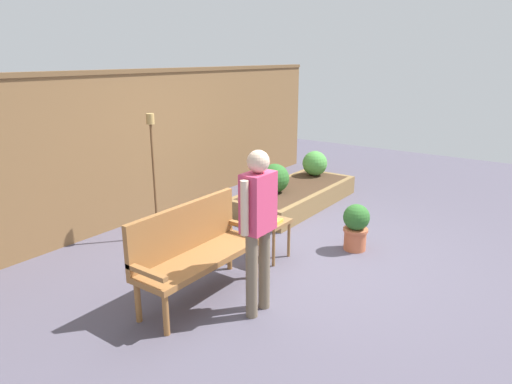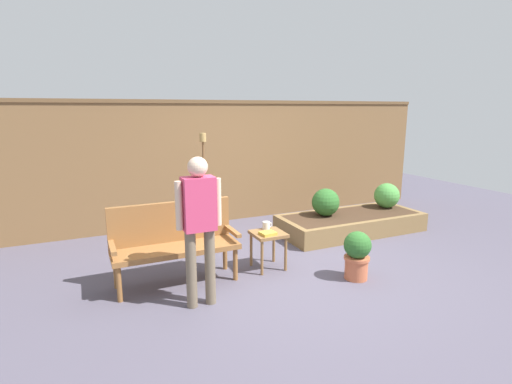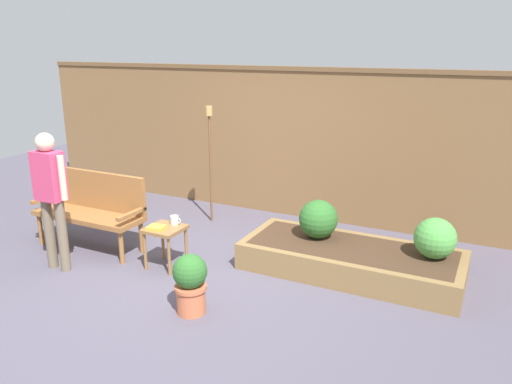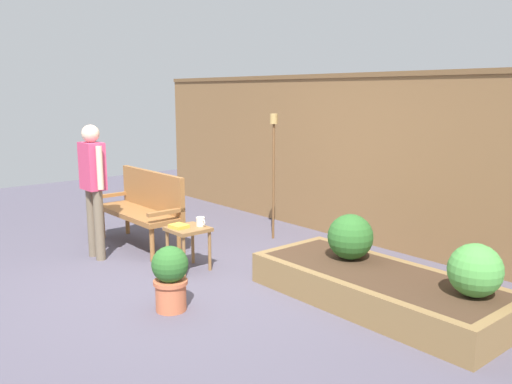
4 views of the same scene
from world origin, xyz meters
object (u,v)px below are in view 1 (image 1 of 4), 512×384
Objects in this scene: side_table at (270,227)px; book_on_table at (274,221)px; tiki_torch at (153,154)px; garden_bench at (194,245)px; potted_boxwood at (356,225)px; person_by_bench at (258,219)px; shrub_far_corner at (315,163)px; cup_on_table at (262,213)px; shrub_near_bench at (275,178)px.

side_table is 0.14m from book_on_table.
tiki_torch is at bearing 93.85° from book_on_table.
potted_boxwood is at bearing -22.96° from garden_bench.
garden_bench is 0.81m from person_by_bench.
potted_boxwood is 1.36× the size of shrub_far_corner.
garden_bench is 0.92× the size of person_by_bench.
garden_bench is 7.71× the size of book_on_table.
person_by_bench is (-0.71, -2.15, -0.20)m from tiki_torch.
tiki_torch is at bearing 60.35° from garden_bench.
book_on_table is 0.43× the size of shrub_far_corner.
garden_bench reaches higher than cup_on_table.
potted_boxwood is (0.87, -0.64, -0.18)m from book_on_table.
shrub_far_corner is 4.14m from person_by_bench.
tiki_torch is (-0.30, 1.65, 0.64)m from book_on_table.
shrub_near_bench reaches higher than cup_on_table.
tiki_torch is at bearing 160.62° from shrub_near_bench.
potted_boxwood is at bearing -139.84° from shrub_far_corner.
shrub_far_corner reaches higher than side_table.
shrub_near_bench is (2.67, 0.80, -0.02)m from garden_bench.
shrub_near_bench is 2.99m from person_by_bench.
tiki_torch reaches higher than side_table.
tiki_torch is (-0.39, 1.42, 0.61)m from cup_on_table.
cup_on_table is at bearing -74.66° from tiki_torch.
cup_on_table is at bearing 33.27° from person_by_bench.
potted_boxwood is 1.99m from person_by_bench.
potted_boxwood is at bearing -112.05° from shrub_near_bench.
shrub_near_bench is (1.45, 0.78, -0.01)m from cup_on_table.
cup_on_table is 0.08× the size of tiki_torch.
garden_bench is 3.00× the size of side_table.
garden_bench is at bearing -168.56° from shrub_far_corner.
shrub_near_bench is at bearing 26.53° from book_on_table.
shrub_near_bench reaches higher than shrub_far_corner.
shrub_near_bench is at bearing 16.69° from garden_bench.
side_table is 1.76m from tiki_torch.
shrub_near_bench is 0.29× the size of person_by_bench.
person_by_bench is at bearing -108.34° from tiki_torch.
garden_bench is 4.03m from shrub_far_corner.
shrub_far_corner is at bearing 21.36° from person_by_bench.
shrub_far_corner is 3.25m from tiki_torch.
shrub_near_bench is at bearing -19.38° from tiki_torch.
cup_on_table is at bearing 73.76° from side_table.
shrub_near_bench reaches higher than book_on_table.
cup_on_table is 0.24m from book_on_table.
potted_boxwood is at bearing -62.87° from tiki_torch.
shrub_far_corner is at bearing 40.16° from potted_boxwood.
person_by_bench is (0.11, -0.70, 0.39)m from garden_bench.
shrub_near_bench reaches higher than potted_boxwood.
tiki_torch reaches higher than book_on_table.
book_on_table is 0.42× the size of shrub_near_bench.
book_on_table is at bearing -119.41° from side_table.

